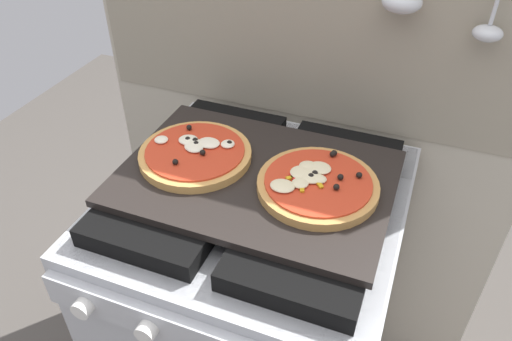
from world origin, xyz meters
name	(u,v)px	position (x,y,z in m)	size (l,w,h in m)	color
kitchen_backsplash	(302,140)	(0.00, 0.33, 0.79)	(1.10, 0.09, 1.55)	#B2A893
stove	(256,316)	(0.00, 0.00, 0.45)	(0.60, 0.64, 0.90)	#B7BABF
baking_tray	(256,178)	(0.00, 0.00, 0.91)	(0.54, 0.38, 0.02)	black
pizza_left	(196,153)	(-0.14, 0.01, 0.93)	(0.23, 0.23, 0.03)	tan
pizza_right	(317,183)	(0.12, 0.00, 0.93)	(0.23, 0.23, 0.03)	#C18947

